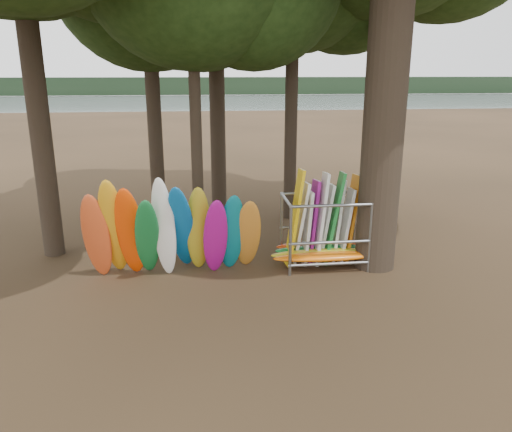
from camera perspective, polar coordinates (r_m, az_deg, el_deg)
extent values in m
plane|color=#47331E|center=(14.01, -1.73, -7.31)|extent=(120.00, 120.00, 0.00)
plane|color=gray|center=(73.01, -6.02, 11.84)|extent=(160.00, 160.00, 0.00)
cube|color=black|center=(122.85, -6.46, 14.56)|extent=(160.00, 4.00, 4.00)
cylinder|color=black|center=(16.26, -24.52, 18.15)|extent=(0.63, 0.63, 13.05)
cylinder|color=black|center=(19.12, -11.78, 14.81)|extent=(0.54, 0.54, 10.43)
cylinder|color=black|center=(20.65, -4.61, 19.37)|extent=(0.62, 0.62, 13.45)
cylinder|color=black|center=(19.05, 4.15, 16.84)|extent=(0.47, 0.47, 11.59)
cylinder|color=black|center=(15.84, -7.05, 14.87)|extent=(0.36, 0.36, 10.49)
cylinder|color=black|center=(18.04, 13.84, 19.44)|extent=(0.54, 0.54, 13.46)
ellipsoid|color=#D44A1F|center=(14.24, -17.77, -2.24)|extent=(0.85, 1.03, 2.62)
ellipsoid|color=#F0A318|center=(14.17, -15.96, -1.31)|extent=(0.73, 1.51, 3.08)
ellipsoid|color=#FF4106|center=(14.00, -14.15, -1.84)|extent=(0.84, 1.36, 2.84)
ellipsoid|color=#177737|center=(13.83, -12.30, -2.46)|extent=(0.84, 1.79, 2.64)
ellipsoid|color=white|center=(13.69, -10.46, -1.41)|extent=(0.72, 1.21, 3.09)
ellipsoid|color=#0C64B1|center=(13.96, -8.49, -1.46)|extent=(0.90, 2.01, 2.92)
ellipsoid|color=gold|center=(14.01, -6.60, -1.56)|extent=(0.74, 1.33, 2.79)
ellipsoid|color=#A71084|center=(13.77, -4.66, -2.45)|extent=(0.78, 1.34, 2.51)
ellipsoid|color=#0B7382|center=(13.93, -2.80, -2.00)|extent=(0.82, 1.44, 2.60)
ellipsoid|color=orange|center=(14.05, -0.94, -2.16)|extent=(0.72, 1.55, 2.45)
ellipsoid|color=orange|center=(14.66, 8.14, -4.60)|extent=(3.19, 0.55, 0.24)
ellipsoid|color=gold|center=(14.90, 7.88, -4.25)|extent=(3.24, 0.55, 0.24)
ellipsoid|color=#186C2D|center=(15.22, 7.55, -3.78)|extent=(2.89, 0.55, 0.24)
ellipsoid|color=red|center=(15.54, 7.24, -3.34)|extent=(2.67, 0.55, 0.24)
cube|color=#E4B50C|center=(14.67, 4.43, -0.25)|extent=(0.53, 0.81, 2.90)
cube|color=white|center=(14.94, 5.01, -0.83)|extent=(0.55, 0.78, 2.46)
cube|color=silver|center=(14.84, 5.88, -1.47)|extent=(0.30, 0.75, 2.24)
cube|color=#921884|center=(15.05, 6.44, -0.66)|extent=(0.38, 0.79, 2.52)
cube|color=silver|center=(14.84, 7.38, -0.42)|extent=(0.41, 0.79, 2.78)
cube|color=silver|center=(15.13, 7.89, -0.86)|extent=(0.49, 0.76, 2.39)
cube|color=#1B792E|center=(14.94, 8.82, -0.29)|extent=(0.65, 0.76, 2.79)
cube|color=silver|center=(15.21, 9.31, -0.53)|extent=(0.42, 0.76, 2.55)
cube|color=silver|center=(15.16, 10.15, -1.14)|extent=(0.45, 0.75, 2.29)
cube|color=orange|center=(15.30, 10.72, -0.27)|extent=(0.50, 0.81, 2.66)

